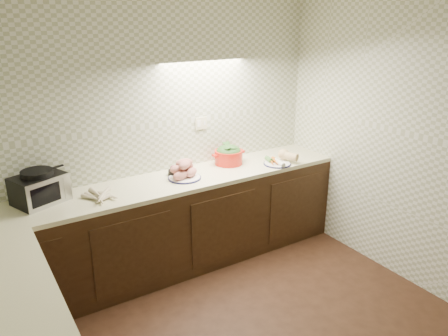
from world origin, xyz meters
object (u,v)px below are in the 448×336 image
dutch_oven (229,155)px  toaster_oven (39,188)px  parsnip_pile (100,193)px  veg_plate (280,158)px  onion_bowl (175,171)px  sweet_potato_plate (184,171)px

dutch_oven → toaster_oven: bearing=-177.5°
parsnip_pile → veg_plate: veg_plate is taller
toaster_oven → onion_bowl: size_ratio=3.54×
sweet_potato_plate → veg_plate: (1.05, -0.13, -0.03)m
toaster_oven → parsnip_pile: toaster_oven is taller
toaster_oven → sweet_potato_plate: size_ratio=1.51×
sweet_potato_plate → onion_bowl: bearing=104.1°
toaster_oven → sweet_potato_plate: 1.25m
toaster_oven → veg_plate: toaster_oven is taller
parsnip_pile → dutch_oven: dutch_oven is taller
toaster_oven → veg_plate: (2.28, -0.26, -0.08)m
toaster_oven → onion_bowl: toaster_oven is taller
parsnip_pile → onion_bowl: bearing=9.5°
toaster_oven → sweet_potato_plate: (1.24, -0.13, -0.06)m
dutch_oven → veg_plate: size_ratio=1.02×
sweet_potato_plate → onion_bowl: 0.14m
toaster_oven → veg_plate: 2.30m
onion_bowl → dutch_oven: (0.61, -0.00, 0.06)m
onion_bowl → veg_plate: size_ratio=0.38×
sweet_potato_plate → dutch_oven: (0.58, 0.13, 0.02)m
sweet_potato_plate → onion_bowl: (-0.03, 0.13, -0.04)m
dutch_oven → sweet_potato_plate: bearing=-165.0°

